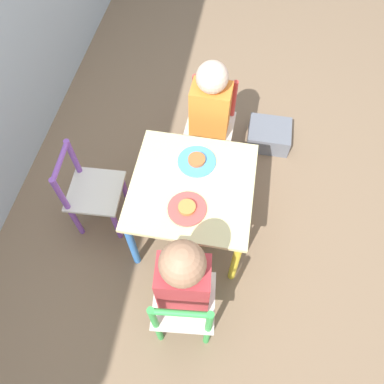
{
  "coord_description": "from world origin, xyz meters",
  "views": [
    {
      "loc": [
        -0.89,
        -0.15,
        1.86
      ],
      "look_at": [
        0.0,
        0.0,
        0.36
      ],
      "focal_mm": 35.0,
      "sensor_mm": 36.0,
      "label": 1
    }
  ],
  "objects_px": {
    "kids_table": "(192,192)",
    "child_left": "(184,279)",
    "chair_green": "(184,307)",
    "plate_right": "(197,161)",
    "chair_purple": "(91,192)",
    "plate_left": "(187,208)",
    "storage_bin": "(269,135)",
    "chair_red": "(210,125)",
    "child_right": "(210,112)"
  },
  "relations": [
    {
      "from": "kids_table",
      "to": "chair_green",
      "type": "relative_size",
      "value": 1.07
    },
    {
      "from": "plate_left",
      "to": "child_right",
      "type": "bearing_deg",
      "value": -1.47
    },
    {
      "from": "kids_table",
      "to": "child_left",
      "type": "xyz_separation_m",
      "value": [
        -0.44,
        -0.05,
        0.09
      ]
    },
    {
      "from": "chair_purple",
      "to": "plate_right",
      "type": "bearing_deg",
      "value": -75.98
    },
    {
      "from": "plate_right",
      "to": "chair_red",
      "type": "bearing_deg",
      "value": -2.54
    },
    {
      "from": "child_left",
      "to": "plate_right",
      "type": "relative_size",
      "value": 4.16
    },
    {
      "from": "plate_right",
      "to": "storage_bin",
      "type": "xyz_separation_m",
      "value": [
        0.53,
        -0.37,
        -0.37
      ]
    },
    {
      "from": "kids_table",
      "to": "chair_purple",
      "type": "bearing_deg",
      "value": 93.11
    },
    {
      "from": "plate_right",
      "to": "storage_bin",
      "type": "height_order",
      "value": "plate_right"
    },
    {
      "from": "child_left",
      "to": "plate_right",
      "type": "height_order",
      "value": "child_left"
    },
    {
      "from": "chair_green",
      "to": "storage_bin",
      "type": "distance_m",
      "value": 1.22
    },
    {
      "from": "storage_bin",
      "to": "child_right",
      "type": "bearing_deg",
      "value": 121.52
    },
    {
      "from": "chair_red",
      "to": "chair_green",
      "type": "relative_size",
      "value": 1.0
    },
    {
      "from": "chair_red",
      "to": "plate_right",
      "type": "bearing_deg",
      "value": -90.64
    },
    {
      "from": "chair_green",
      "to": "child_right",
      "type": "distance_m",
      "value": 0.97
    },
    {
      "from": "chair_green",
      "to": "chair_purple",
      "type": "xyz_separation_m",
      "value": [
        0.48,
        0.56,
        0.0
      ]
    },
    {
      "from": "child_right",
      "to": "kids_table",
      "type": "bearing_deg",
      "value": -90.0
    },
    {
      "from": "kids_table",
      "to": "chair_purple",
      "type": "relative_size",
      "value": 1.07
    },
    {
      "from": "child_right",
      "to": "plate_left",
      "type": "relative_size",
      "value": 4.23
    },
    {
      "from": "child_right",
      "to": "storage_bin",
      "type": "distance_m",
      "value": 0.55
    },
    {
      "from": "chair_green",
      "to": "child_right",
      "type": "xyz_separation_m",
      "value": [
        0.95,
        0.04,
        0.17
      ]
    },
    {
      "from": "kids_table",
      "to": "chair_purple",
      "type": "height_order",
      "value": "chair_purple"
    },
    {
      "from": "child_left",
      "to": "plate_left",
      "type": "distance_m",
      "value": 0.32
    },
    {
      "from": "child_left",
      "to": "storage_bin",
      "type": "bearing_deg",
      "value": -112.1
    },
    {
      "from": "kids_table",
      "to": "plate_left",
      "type": "height_order",
      "value": "plate_left"
    },
    {
      "from": "plate_right",
      "to": "plate_left",
      "type": "relative_size",
      "value": 1.06
    },
    {
      "from": "kids_table",
      "to": "child_left",
      "type": "relative_size",
      "value": 0.74
    },
    {
      "from": "chair_red",
      "to": "child_left",
      "type": "relative_size",
      "value": 0.7
    },
    {
      "from": "child_left",
      "to": "chair_green",
      "type": "bearing_deg",
      "value": 90.0
    },
    {
      "from": "plate_right",
      "to": "plate_left",
      "type": "distance_m",
      "value": 0.26
    },
    {
      "from": "plate_right",
      "to": "child_left",
      "type": "bearing_deg",
      "value": -175.45
    },
    {
      "from": "chair_purple",
      "to": "child_right",
      "type": "relative_size",
      "value": 0.73
    },
    {
      "from": "chair_green",
      "to": "child_left",
      "type": "xyz_separation_m",
      "value": [
        0.06,
        0.01,
        0.19
      ]
    },
    {
      "from": "kids_table",
      "to": "chair_red",
      "type": "distance_m",
      "value": 0.52
    },
    {
      "from": "child_left",
      "to": "chair_purple",
      "type": "bearing_deg",
      "value": -42.91
    },
    {
      "from": "storage_bin",
      "to": "plate_left",
      "type": "bearing_deg",
      "value": 155.05
    },
    {
      "from": "chair_red",
      "to": "child_right",
      "type": "height_order",
      "value": "child_right"
    },
    {
      "from": "child_left",
      "to": "plate_left",
      "type": "relative_size",
      "value": 4.41
    },
    {
      "from": "chair_green",
      "to": "plate_right",
      "type": "relative_size",
      "value": 2.9
    },
    {
      "from": "plate_left",
      "to": "plate_right",
      "type": "bearing_deg",
      "value": -0.0
    },
    {
      "from": "chair_purple",
      "to": "storage_bin",
      "type": "xyz_separation_m",
      "value": [
        0.69,
        -0.87,
        -0.2
      ]
    },
    {
      "from": "plate_right",
      "to": "plate_left",
      "type": "xyz_separation_m",
      "value": [
        -0.26,
        0.0,
        0.0
      ]
    },
    {
      "from": "plate_left",
      "to": "kids_table",
      "type": "bearing_deg",
      "value": -0.0
    },
    {
      "from": "kids_table",
      "to": "plate_right",
      "type": "distance_m",
      "value": 0.15
    },
    {
      "from": "chair_green",
      "to": "child_right",
      "type": "height_order",
      "value": "child_right"
    },
    {
      "from": "child_right",
      "to": "chair_red",
      "type": "bearing_deg",
      "value": 90.0
    },
    {
      "from": "chair_green",
      "to": "chair_red",
      "type": "bearing_deg",
      "value": -93.88
    },
    {
      "from": "chair_green",
      "to": "child_left",
      "type": "bearing_deg",
      "value": -90.0
    },
    {
      "from": "child_right",
      "to": "storage_bin",
      "type": "bearing_deg",
      "value": 33.42
    },
    {
      "from": "chair_purple",
      "to": "plate_left",
      "type": "height_order",
      "value": "chair_purple"
    }
  ]
}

